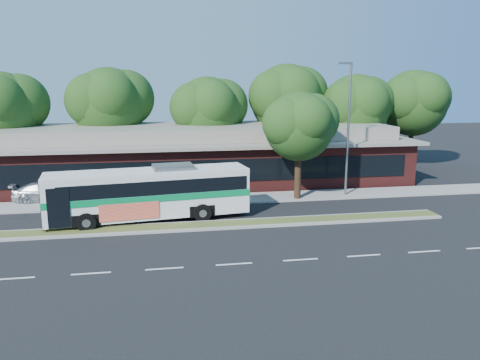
{
  "coord_description": "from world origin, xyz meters",
  "views": [
    {
      "loc": [
        -3.01,
        -23.92,
        7.73
      ],
      "look_at": [
        1.68,
        3.21,
        2.0
      ],
      "focal_mm": 35.0,
      "sensor_mm": 36.0,
      "label": 1
    }
  ],
  "objects_px": {
    "sidewalk_tree": "(303,125)",
    "transit_bus": "(150,190)",
    "lamp_post": "(348,126)",
    "sedan": "(50,192)"
  },
  "relations": [
    {
      "from": "sidewalk_tree",
      "to": "sedan",
      "type": "bearing_deg",
      "value": 172.65
    },
    {
      "from": "sedan",
      "to": "sidewalk_tree",
      "type": "bearing_deg",
      "value": -92.81
    },
    {
      "from": "sedan",
      "to": "sidewalk_tree",
      "type": "xyz_separation_m",
      "value": [
        16.6,
        -2.14,
        4.37
      ]
    },
    {
      "from": "lamp_post",
      "to": "sedan",
      "type": "distance_m",
      "value": 20.37
    },
    {
      "from": "transit_bus",
      "to": "sedan",
      "type": "distance_m",
      "value": 8.62
    },
    {
      "from": "transit_bus",
      "to": "sidewalk_tree",
      "type": "bearing_deg",
      "value": 10.5
    },
    {
      "from": "sidewalk_tree",
      "to": "transit_bus",
      "type": "bearing_deg",
      "value": -161.94
    },
    {
      "from": "transit_bus",
      "to": "sidewalk_tree",
      "type": "xyz_separation_m",
      "value": [
        9.97,
        3.25,
        3.28
      ]
    },
    {
      "from": "transit_bus",
      "to": "sedan",
      "type": "relative_size",
      "value": 2.48
    },
    {
      "from": "lamp_post",
      "to": "sedan",
      "type": "xyz_separation_m",
      "value": [
        -19.84,
        1.8,
        -4.23
      ]
    }
  ]
}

